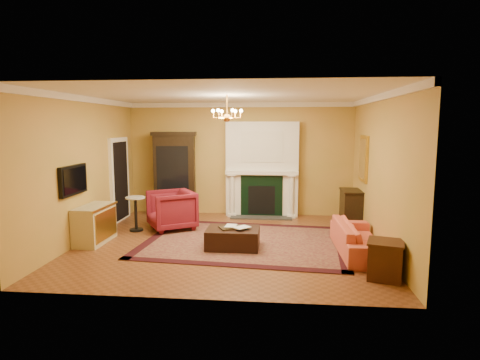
# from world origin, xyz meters

# --- Properties ---
(floor) EXTENTS (6.00, 5.50, 0.02)m
(floor) POSITION_xyz_m (0.00, 0.00, -0.01)
(floor) COLOR brown
(floor) RESTS_ON ground
(ceiling) EXTENTS (6.00, 5.50, 0.02)m
(ceiling) POSITION_xyz_m (0.00, 0.00, 3.01)
(ceiling) COLOR white
(ceiling) RESTS_ON wall_back
(wall_back) EXTENTS (6.00, 0.02, 3.00)m
(wall_back) POSITION_xyz_m (0.00, 2.76, 1.50)
(wall_back) COLOR #C99548
(wall_back) RESTS_ON floor
(wall_front) EXTENTS (6.00, 0.02, 3.00)m
(wall_front) POSITION_xyz_m (0.00, -2.76, 1.50)
(wall_front) COLOR #C99548
(wall_front) RESTS_ON floor
(wall_left) EXTENTS (0.02, 5.50, 3.00)m
(wall_left) POSITION_xyz_m (-3.01, 0.00, 1.50)
(wall_left) COLOR #C99548
(wall_left) RESTS_ON floor
(wall_right) EXTENTS (0.02, 5.50, 3.00)m
(wall_right) POSITION_xyz_m (3.01, 0.00, 1.50)
(wall_right) COLOR #C99548
(wall_right) RESTS_ON floor
(fireplace) EXTENTS (1.90, 0.70, 2.50)m
(fireplace) POSITION_xyz_m (0.60, 2.57, 1.19)
(fireplace) COLOR white
(fireplace) RESTS_ON wall_back
(crown_molding) EXTENTS (6.00, 5.50, 0.12)m
(crown_molding) POSITION_xyz_m (0.00, 0.96, 2.94)
(crown_molding) COLOR white
(crown_molding) RESTS_ON ceiling
(doorway) EXTENTS (0.08, 1.05, 2.10)m
(doorway) POSITION_xyz_m (-2.95, 1.70, 1.05)
(doorway) COLOR white
(doorway) RESTS_ON wall_left
(tv_panel) EXTENTS (0.09, 0.95, 0.58)m
(tv_panel) POSITION_xyz_m (-2.95, -0.60, 1.35)
(tv_panel) COLOR black
(tv_panel) RESTS_ON wall_left
(gilt_mirror) EXTENTS (0.06, 0.76, 1.05)m
(gilt_mirror) POSITION_xyz_m (2.97, 1.40, 1.65)
(gilt_mirror) COLOR gold
(gilt_mirror) RESTS_ON wall_right
(chandelier) EXTENTS (0.63, 0.55, 0.53)m
(chandelier) POSITION_xyz_m (-0.00, 0.00, 2.61)
(chandelier) COLOR gold
(chandelier) RESTS_ON ceiling
(oriental_rug) EXTENTS (4.36, 3.42, 0.02)m
(oriental_rug) POSITION_xyz_m (0.35, 0.07, 0.01)
(oriental_rug) COLOR #410E1A
(oriental_rug) RESTS_ON floor
(china_cabinet) EXTENTS (1.12, 0.62, 2.14)m
(china_cabinet) POSITION_xyz_m (-1.74, 2.49, 1.07)
(china_cabinet) COLOR black
(china_cabinet) RESTS_ON floor
(wingback_armchair) EXTENTS (1.28, 1.30, 1.00)m
(wingback_armchair) POSITION_xyz_m (-1.43, 0.94, 0.50)
(wingback_armchair) COLOR maroon
(wingback_armchair) RESTS_ON floor
(pedestal_table) EXTENTS (0.44, 0.44, 0.79)m
(pedestal_table) POSITION_xyz_m (-2.21, 0.73, 0.46)
(pedestal_table) COLOR black
(pedestal_table) RESTS_ON floor
(commode) EXTENTS (0.52, 1.05, 0.78)m
(commode) POSITION_xyz_m (-2.73, -0.25, 0.39)
(commode) COLOR beige
(commode) RESTS_ON floor
(coral_sofa) EXTENTS (0.63, 2.01, 0.78)m
(coral_sofa) POSITION_xyz_m (2.56, -0.46, 0.39)
(coral_sofa) COLOR #CB4740
(coral_sofa) RESTS_ON floor
(end_table) EXTENTS (0.62, 0.62, 0.58)m
(end_table) POSITION_xyz_m (2.72, -1.71, 0.29)
(end_table) COLOR black
(end_table) RESTS_ON floor
(console_table) EXTENTS (0.44, 0.76, 0.84)m
(console_table) POSITION_xyz_m (2.78, 1.67, 0.42)
(console_table) COLOR black
(console_table) RESTS_ON floor
(leather_ottoman) EXTENTS (1.02, 0.74, 0.38)m
(leather_ottoman) POSITION_xyz_m (0.15, -0.37, 0.21)
(leather_ottoman) COLOR black
(leather_ottoman) RESTS_ON oriental_rug
(ottoman_tray) EXTENTS (0.50, 0.46, 0.03)m
(ottoman_tray) POSITION_xyz_m (0.11, -0.36, 0.41)
(ottoman_tray) COLOR black
(ottoman_tray) RESTS_ON leather_ottoman
(book_a) EXTENTS (0.21, 0.04, 0.29)m
(book_a) POSITION_xyz_m (0.00, -0.33, 0.57)
(book_a) COLOR gray
(book_a) RESTS_ON ottoman_tray
(book_b) EXTENTS (0.18, 0.18, 0.31)m
(book_b) POSITION_xyz_m (0.26, -0.35, 0.58)
(book_b) COLOR gray
(book_b) RESTS_ON ottoman_tray
(topiary_left) EXTENTS (0.18, 0.18, 0.47)m
(topiary_left) POSITION_xyz_m (-0.05, 2.53, 1.49)
(topiary_left) COLOR gray
(topiary_left) RESTS_ON fireplace
(topiary_right) EXTENTS (0.17, 0.17, 0.45)m
(topiary_right) POSITION_xyz_m (1.14, 2.53, 1.47)
(topiary_right) COLOR gray
(topiary_right) RESTS_ON fireplace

